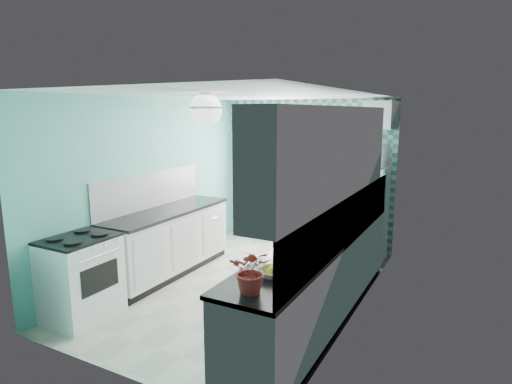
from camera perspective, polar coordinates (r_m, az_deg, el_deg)
The scene contains 26 objects.
floor at distance 5.84m, azimuth -1.62°, elevation -12.60°, with size 3.00×4.40×0.02m, color beige.
ceiling at distance 5.37m, azimuth -1.77°, elevation 12.93°, with size 3.00×4.40×0.02m, color white.
wall_back at distance 7.44m, azimuth 6.76°, elevation 2.51°, with size 3.00×0.02×2.50m, color #5FBAAD.
wall_front at distance 3.77m, azimuth -18.66°, elevation -6.09°, with size 3.00×0.02×2.50m, color #5FBAAD.
wall_left at distance 6.34m, azimuth -13.64°, elevation 0.86°, with size 0.02×4.40×2.50m, color #5FBAAD.
wall_right at distance 4.91m, azimuth 13.81°, elevation -1.96°, with size 0.02×4.40×2.50m, color #5FBAAD.
accent_wall at distance 7.42m, azimuth 6.70°, elevation 2.49°, with size 3.00×0.01×2.50m, color #57A395.
window at distance 7.49m, azimuth 4.17°, elevation 4.93°, with size 1.04×0.05×1.44m.
backsplash_right at distance 4.55m, azimuth 12.26°, elevation -3.60°, with size 0.02×3.60×0.51m, color white.
backsplash_left at distance 6.28m, azimuth -13.92°, elevation 0.24°, with size 0.02×2.15×0.51m, color white.
upper_cabinets_right at distance 4.29m, azimuth 9.92°, elevation 5.18°, with size 0.33×3.20×0.90m, color white.
upper_cabinet_fridge at distance 6.63m, azimuth 16.40°, elevation 9.84°, with size 0.40×0.74×0.40m, color white.
ceiling_light at distance 4.69m, azimuth -6.70°, elevation 10.90°, with size 0.34×0.34×0.35m.
base_cabinets_right at distance 4.87m, azimuth 8.58°, elevation -11.77°, with size 0.60×3.60×0.90m, color white.
countertop_right at distance 4.72m, azimuth 8.56°, elevation -6.45°, with size 0.63×3.60×0.04m, color black.
base_cabinets_left at distance 6.27m, azimuth -11.64°, elevation -6.69°, with size 0.60×2.15×0.90m, color white.
countertop_left at distance 6.14m, azimuth -11.69°, elevation -2.52°, with size 0.63×2.15×0.04m, color black.
fridge at distance 6.84m, azimuth 14.16°, elevation -2.83°, with size 0.64×0.64×1.48m.
stove at distance 5.26m, azimuth -22.31°, elevation -10.37°, with size 0.61×0.76×0.92m.
sink at distance 5.51m, azimuth 11.79°, elevation -3.95°, with size 0.55×0.47×0.53m.
rug at distance 6.10m, azimuth 0.85°, elevation -11.38°, with size 0.72×1.02×0.02m, color #610A0A.
dish_towel at distance 5.84m, azimuth 8.98°, elevation -7.60°, with size 0.01×0.20×0.31m, color #5BB5AB.
fruit_bowl at distance 3.64m, azimuth 2.34°, elevation -10.70°, with size 0.27×0.27×0.07m, color white.
potted_plant at distance 3.27m, azimuth -0.53°, elevation -10.43°, with size 0.33×0.28×0.36m, color #AC162F.
soap_bottle at distance 5.90m, azimuth 13.51°, elevation -1.87°, with size 0.10×0.10×0.22m, color #91A9B7.
microwave at distance 6.70m, azimuth 14.52°, elevation 4.76°, with size 0.62×0.42×0.34m, color white.
Camera 1 is at (2.66, -4.66, 2.30)m, focal length 30.00 mm.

